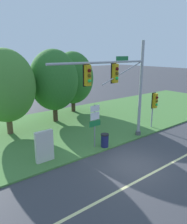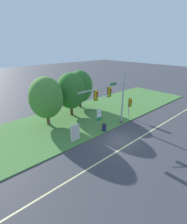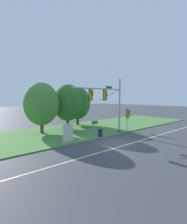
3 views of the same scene
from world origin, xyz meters
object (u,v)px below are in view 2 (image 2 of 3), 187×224
Objects in this scene: pedestrian_signal_near_kerb at (130,104)px; trash_bin at (104,127)px; tree_nearest_road at (46,98)px; info_kiosk at (75,133)px; tree_behind_signpost at (80,87)px; tree_left_of_mast at (71,91)px; traffic_signal_mast at (112,96)px; route_sign_post at (99,117)px.

pedestrian_signal_near_kerb is 6.21m from trash_bin.
trash_bin is (4.23, -6.67, -3.34)m from tree_nearest_road.
tree_behind_signpost is at bearing 48.35° from info_kiosk.
tree_left_of_mast is 3.48× the size of info_kiosk.
tree_nearest_road is 1.00× the size of tree_left_of_mast.
pedestrian_signal_near_kerb is at bearing -74.38° from tree_behind_signpost.
tree_nearest_road is at bearing 90.80° from info_kiosk.
tree_nearest_road is at bearing -172.12° from tree_left_of_mast.
traffic_signal_mast is 6.57m from info_kiosk.
traffic_signal_mast is at bearing -175.20° from pedestrian_signal_near_kerb.
route_sign_post is 0.45× the size of tree_nearest_road.
route_sign_post is 1.60m from trash_bin.
trash_bin is (-3.49, -9.24, -3.19)m from tree_behind_signpost.
tree_nearest_road reaches higher than route_sign_post.
tree_behind_signpost is at bearing 69.28° from trash_bin.
tree_left_of_mast is (-5.74, 6.82, 1.67)m from pedestrian_signal_near_kerb.
route_sign_post is at bearing -114.61° from tree_behind_signpost.
info_kiosk is (-3.58, 0.26, -0.98)m from route_sign_post.
tree_left_of_mast is at bearing 56.74° from info_kiosk.
route_sign_post reaches higher than info_kiosk.
tree_nearest_road is 8.14m from tree_behind_signpost.
traffic_signal_mast is 9.39m from tree_behind_signpost.
tree_nearest_road reaches higher than info_kiosk.
trash_bin is (-5.95, -0.46, -1.71)m from pedestrian_signal_near_kerb.
traffic_signal_mast is 4.97m from pedestrian_signal_near_kerb.
tree_left_of_mast is 8.45m from info_kiosk.
pedestrian_signal_near_kerb is 1.59× the size of info_kiosk.
tree_left_of_mast is at bearing 130.08° from pedestrian_signal_near_kerb.
route_sign_post is 3.21× the size of trash_bin.
pedestrian_signal_near_kerb is 12.03m from tree_nearest_road.
traffic_signal_mast is 4.11× the size of info_kiosk.
info_kiosk reaches higher than trash_bin.
tree_behind_signpost reaches higher than pedestrian_signal_near_kerb.
route_sign_post is 3.73m from info_kiosk.
traffic_signal_mast reaches higher than tree_left_of_mast.
traffic_signal_mast is 2.61× the size of route_sign_post.
pedestrian_signal_near_kerb is at bearing -49.92° from tree_left_of_mast.
tree_nearest_road is (-3.67, 6.29, 1.89)m from route_sign_post.
tree_nearest_road is 6.67m from info_kiosk.
traffic_signal_mast reaches higher than pedestrian_signal_near_kerb.
route_sign_post is 0.45× the size of tree_left_of_mast.
tree_behind_signpost is 11.81m from info_kiosk.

